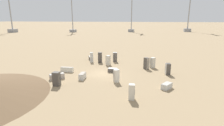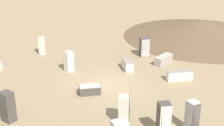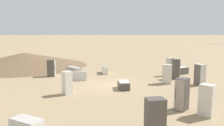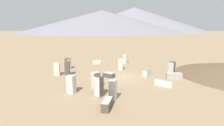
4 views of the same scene
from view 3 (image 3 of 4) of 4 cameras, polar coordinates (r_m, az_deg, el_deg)
ground_plane at (r=18.43m, az=-0.36°, el=-5.85°), size 1000.00×1000.00×0.00m
dirt_mound at (r=31.45m, az=-21.91°, el=0.91°), size 16.54×16.54×1.76m
discarded_fridge_0 at (r=17.26m, az=3.05°, el=-5.77°), size 0.91×1.50×0.60m
discarded_fridge_1 at (r=13.11m, az=17.80°, el=-7.75°), size 0.94×0.95×1.84m
discarded_fridge_2 at (r=19.84m, az=21.95°, el=-2.82°), size 0.82×0.90×1.77m
discarded_fridge_3 at (r=12.65m, az=23.48°, el=-8.92°), size 0.91×0.90×1.70m
discarded_fridge_4 at (r=19.54m, az=14.13°, el=-2.78°), size 0.85×0.73×1.68m
discarded_fridge_5 at (r=10.64m, az=-21.39°, el=-15.01°), size 1.61×1.35×0.65m
discarded_fridge_6 at (r=23.85m, az=-1.85°, el=-1.81°), size 0.73×1.96×0.73m
discarded_fridge_7 at (r=20.52m, az=-8.77°, el=-3.40°), size 1.58×0.82×0.79m
discarded_fridge_8 at (r=9.67m, az=11.15°, el=-13.72°), size 0.88×0.76×1.65m
discarded_fridge_9 at (r=24.45m, az=17.73°, el=-1.92°), size 1.66×1.31×0.75m
discarded_fridge_10 at (r=22.97m, az=-15.57°, el=-1.27°), size 0.83×0.86×1.68m
discarded_fridge_11 at (r=23.82m, az=-9.97°, el=-1.92°), size 1.76×1.83×0.75m
discarded_fridge_12 at (r=15.93m, az=-11.66°, el=-5.10°), size 0.82×0.83×1.67m
discarded_fridge_13 at (r=23.22m, az=14.90°, el=-0.94°), size 0.78×0.74×1.84m
discarded_fridge_14 at (r=21.74m, az=16.34°, el=-1.51°), size 0.68×0.69×1.90m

